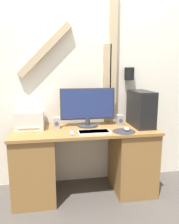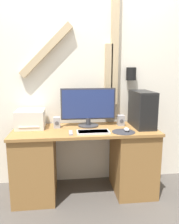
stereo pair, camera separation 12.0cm
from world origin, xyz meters
The scene contains 12 objects.
ground_plane centered at (0.00, 0.00, 0.00)m, with size 12.00×12.00×0.00m, color #4C4742.
wall_back centered at (0.00, 0.64, 1.35)m, with size 6.40×0.17×2.70m.
desk centered at (0.00, 0.29, 0.39)m, with size 1.56×0.58×0.76m.
monitor centered at (0.05, 0.42, 0.99)m, with size 0.62×0.23×0.43m.
keyboard centered at (0.07, 0.13, 0.77)m, with size 0.33×0.15×0.02m.
mousepad centered at (0.39, 0.13, 0.76)m, with size 0.24×0.24×0.00m.
mouse centered at (0.42, 0.14, 0.78)m, with size 0.05×0.08×0.04m.
computer_tower centered at (0.65, 0.32, 0.96)m, with size 0.20×0.42×0.40m.
printer centered at (-0.59, 0.42, 0.86)m, with size 0.30×0.31×0.20m.
speaker_left centered at (-0.31, 0.38, 0.82)m, with size 0.07×0.08×0.12m.
speaker_right centered at (0.42, 0.40, 0.82)m, with size 0.07×0.08×0.12m.
remote_control centered at (-0.16, 0.13, 0.77)m, with size 0.04×0.15×0.02m.
Camera 1 is at (-0.33, -1.98, 1.39)m, focal length 35.00 mm.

